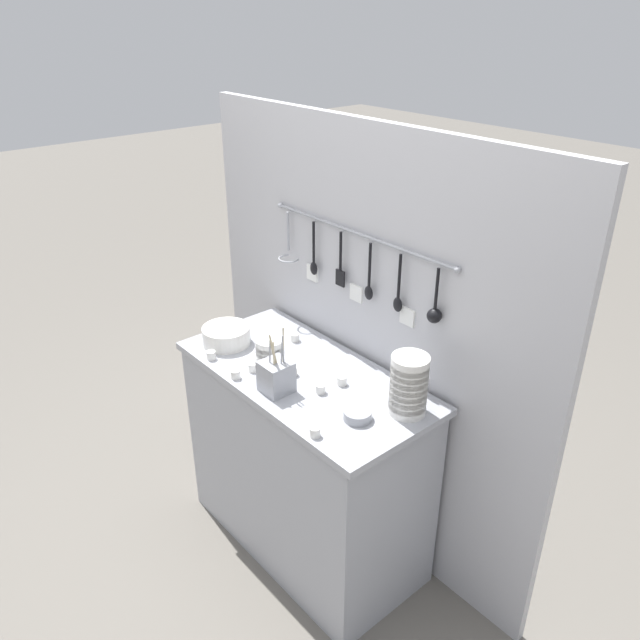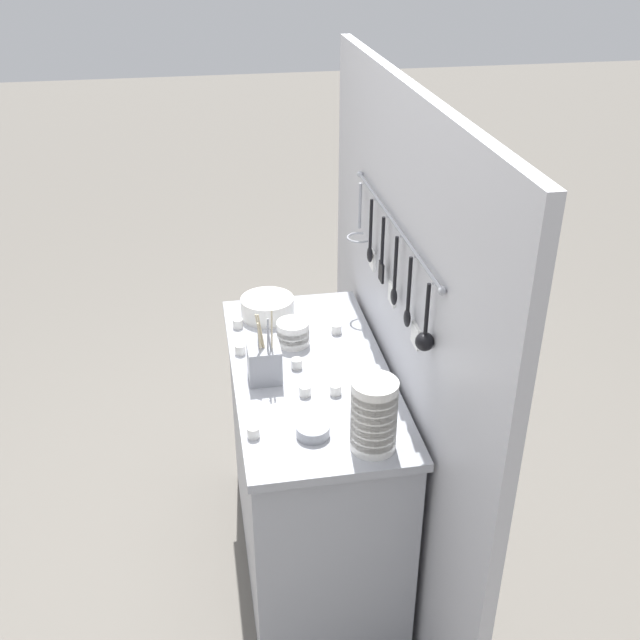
% 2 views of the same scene
% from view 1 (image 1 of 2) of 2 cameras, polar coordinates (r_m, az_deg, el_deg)
% --- Properties ---
extents(ground_plane, '(20.00, 20.00, 0.00)m').
position_cam_1_polar(ground_plane, '(3.15, -1.25, -19.25)').
color(ground_plane, '#666059').
extents(counter, '(1.14, 0.55, 0.92)m').
position_cam_1_polar(counter, '(2.83, -1.34, -12.78)').
color(counter, '#9EA0A8').
rests_on(counter, ground).
extents(back_wall, '(1.94, 0.11, 1.90)m').
position_cam_1_polar(back_wall, '(2.72, 3.59, -2.09)').
color(back_wall, '#B2B2B7').
rests_on(back_wall, ground).
extents(bowl_stack_tall_left, '(0.14, 0.14, 0.24)m').
position_cam_1_polar(bowl_stack_tall_left, '(2.29, 8.11, -5.91)').
color(bowl_stack_tall_left, silver).
rests_on(bowl_stack_tall_left, counter).
extents(bowl_stack_wide_centre, '(0.12, 0.12, 0.09)m').
position_cam_1_polar(bowl_stack_wide_centre, '(2.65, -4.60, -2.65)').
color(bowl_stack_wide_centre, silver).
rests_on(bowl_stack_wide_centre, counter).
extents(plate_stack, '(0.21, 0.21, 0.08)m').
position_cam_1_polar(plate_stack, '(2.78, -8.57, -1.40)').
color(plate_stack, silver).
rests_on(plate_stack, counter).
extents(steel_mixing_bowl, '(0.10, 0.10, 0.04)m').
position_cam_1_polar(steel_mixing_bowl, '(2.29, 3.46, -8.66)').
color(steel_mixing_bowl, '#93969E').
rests_on(steel_mixing_bowl, counter).
extents(cutlery_caddy, '(0.11, 0.11, 0.28)m').
position_cam_1_polar(cutlery_caddy, '(2.42, -4.02, -5.15)').
color(cutlery_caddy, '#93969E').
rests_on(cutlery_caddy, counter).
extents(cup_edge_far, '(0.04, 0.04, 0.04)m').
position_cam_1_polar(cup_edge_far, '(2.79, -2.30, -1.60)').
color(cup_edge_far, silver).
rests_on(cup_edge_far, counter).
extents(cup_edge_near, '(0.04, 0.04, 0.04)m').
position_cam_1_polar(cup_edge_near, '(2.54, -7.74, -4.94)').
color(cup_edge_near, silver).
rests_on(cup_edge_near, counter).
extents(cup_by_caddy, '(0.04, 0.04, 0.04)m').
position_cam_1_polar(cup_by_caddy, '(2.58, -6.14, -4.32)').
color(cup_by_caddy, silver).
rests_on(cup_by_caddy, counter).
extents(cup_back_left, '(0.04, 0.04, 0.04)m').
position_cam_1_polar(cup_back_left, '(2.69, -9.92, -3.19)').
color(cup_back_left, silver).
rests_on(cup_back_left, counter).
extents(cup_front_right, '(0.04, 0.04, 0.04)m').
position_cam_1_polar(cup_front_right, '(2.21, -0.47, -10.19)').
color(cup_front_right, silver).
rests_on(cup_front_right, counter).
extents(cup_mid_row, '(0.04, 0.04, 0.04)m').
position_cam_1_polar(cup_mid_row, '(2.43, 0.05, -6.30)').
color(cup_mid_row, silver).
rests_on(cup_mid_row, counter).
extents(cup_beside_plates, '(0.04, 0.04, 0.04)m').
position_cam_1_polar(cup_beside_plates, '(2.48, 2.01, -5.56)').
color(cup_beside_plates, silver).
rests_on(cup_beside_plates, counter).
extents(cup_front_left, '(0.04, 0.04, 0.04)m').
position_cam_1_polar(cup_front_left, '(2.54, -2.53, -4.70)').
color(cup_front_left, silver).
rests_on(cup_front_left, counter).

